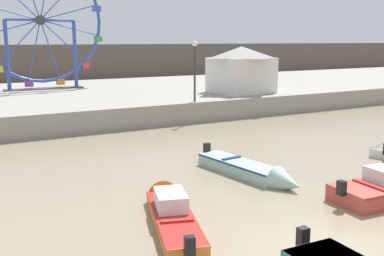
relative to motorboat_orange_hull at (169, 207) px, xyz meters
name	(u,v)px	position (x,y,z in m)	size (l,w,h in m)	color
ground_plane	(324,250)	(2.23, -3.84, -0.25)	(240.00, 240.00, 0.00)	gray
quay_promenade	(59,101)	(2.23, 21.83, 0.37)	(110.00, 18.83, 1.25)	gray
distant_town_skyline	(9,65)	(2.23, 44.29, 1.95)	(140.00, 3.00, 4.40)	#564C47
motorboat_orange_hull	(169,207)	(0.00, 0.00, 0.00)	(2.57, 5.42, 1.11)	orange
motorboat_seafoam	(253,171)	(4.29, 1.74, 0.01)	(1.55, 5.05, 1.05)	#93BCAD
ferris_wheel_blue_frame	(40,23)	(1.89, 24.86, 5.90)	(9.32, 1.20, 9.75)	#334CA8
carnival_booth_white_ticket	(241,69)	(13.60, 15.62, 2.68)	(4.49, 4.09, 3.23)	silver
promenade_lamp_near	(195,62)	(8.22, 12.86, 3.39)	(0.32, 0.32, 3.62)	#2D2D33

